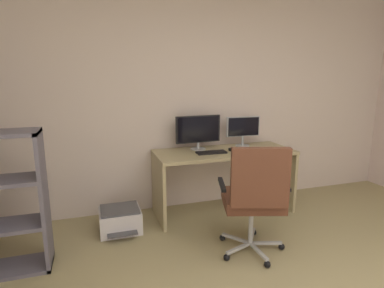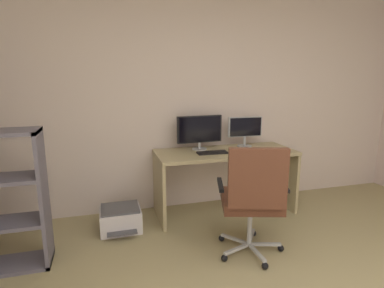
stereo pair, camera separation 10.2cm
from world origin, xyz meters
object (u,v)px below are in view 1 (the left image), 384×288
Objects in this scene: keyboard at (211,152)px; printer at (120,220)px; desk at (224,166)px; office_chair at (255,195)px; monitor_secondary at (243,128)px; monitor_main at (198,130)px; computer_mouse at (233,150)px.

keyboard is 0.76× the size of printer.
desk is 1.00m from office_chair.
monitor_secondary reaches higher than office_chair.
office_chair reaches higher than printer.
monitor_secondary is 1.80m from printer.
monitor_main is 0.52× the size of office_chair.
monitor_secondary reaches higher than desk.
monitor_main is 0.47m from computer_mouse.
monitor_secondary is at bearing 26.78° from desk.
computer_mouse reaches higher than printer.
keyboard is 1.23m from printer.
office_chair is at bearing -111.67° from monitor_secondary.
office_chair is (0.13, -1.15, -0.40)m from monitor_main.
office_chair is at bearing -83.55° from monitor_main.
office_chair is (-0.46, -1.15, -0.39)m from monitor_secondary.
computer_mouse is at bearing -31.68° from monitor_main.
desk is at bearing 81.99° from office_chair.
keyboard is at bearing -71.85° from monitor_main.
office_chair reaches higher than computer_mouse.
monitor_main is 1.62× the size of keyboard.
monitor_secondary is 1.30m from office_chair.
printer is at bearing -163.42° from monitor_main.
office_chair is 2.35× the size of printer.
keyboard is (-0.19, -0.08, 0.20)m from desk.
printer is at bearing -174.08° from desk.
monitor_main is 0.59m from monitor_secondary.
monitor_main reaches higher than computer_mouse.
monitor_main is (-0.27, 0.16, 0.42)m from desk.
monitor_main is at bearing 96.45° from office_chair.
desk is 3.62× the size of printer.
office_chair reaches higher than desk.
printer is at bearing -169.49° from monitor_secondary.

